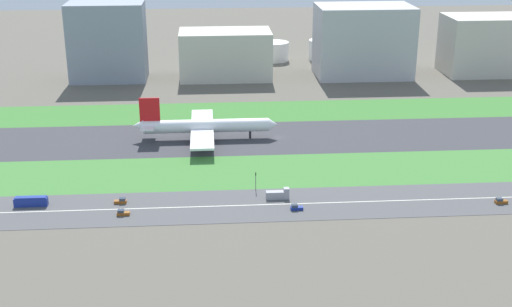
# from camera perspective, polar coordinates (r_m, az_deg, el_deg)

# --- Properties ---
(ground_plane) EXTENTS (800.00, 800.00, 0.00)m
(ground_plane) POSITION_cam_1_polar(r_m,az_deg,el_deg) (312.95, 1.90, 1.34)
(ground_plane) COLOR #5B564C
(runway) EXTENTS (280.00, 46.00, 0.10)m
(runway) POSITION_cam_1_polar(r_m,az_deg,el_deg) (312.93, 1.90, 1.35)
(runway) COLOR #38383D
(runway) RESTS_ON ground_plane
(grass_median_north) EXTENTS (280.00, 36.00, 0.10)m
(grass_median_north) POSITION_cam_1_polar(r_m,az_deg,el_deg) (351.76, 1.20, 3.52)
(grass_median_north) COLOR #3D7A33
(grass_median_north) RESTS_ON ground_plane
(grass_median_south) EXTENTS (280.00, 36.00, 0.10)m
(grass_median_south) POSITION_cam_1_polar(r_m,az_deg,el_deg) (274.73, 2.79, -1.42)
(grass_median_south) COLOR #427F38
(grass_median_south) RESTS_ON ground_plane
(highway) EXTENTS (280.00, 28.00, 0.10)m
(highway) POSITION_cam_1_polar(r_m,az_deg,el_deg) (245.55, 3.68, -4.18)
(highway) COLOR #4C4C4F
(highway) RESTS_ON ground_plane
(highway_centerline) EXTENTS (266.00, 0.50, 0.01)m
(highway_centerline) POSITION_cam_1_polar(r_m,az_deg,el_deg) (245.53, 3.68, -4.16)
(highway_centerline) COLOR silver
(highway_centerline) RESTS_ON highway
(airliner) EXTENTS (65.00, 56.00, 19.70)m
(airliner) POSITION_cam_1_polar(r_m,az_deg,el_deg) (309.34, -4.43, 2.28)
(airliner) COLOR white
(airliner) RESTS_ON runway
(car_1) EXTENTS (4.40, 1.80, 2.00)m
(car_1) POSITION_cam_1_polar(r_m,az_deg,el_deg) (240.42, 3.35, -4.50)
(car_1) COLOR navy
(car_1) RESTS_ON highway
(car_3) EXTENTS (4.40, 1.80, 2.00)m
(car_3) POSITION_cam_1_polar(r_m,az_deg,el_deg) (240.43, -11.01, -4.86)
(car_3) COLOR brown
(car_3) RESTS_ON highway
(truck_0) EXTENTS (8.40, 2.50, 4.00)m
(truck_0) POSITION_cam_1_polar(r_m,az_deg,el_deg) (248.58, 1.86, -3.42)
(truck_0) COLOR #99999E
(truck_0) RESTS_ON highway
(car_0) EXTENTS (4.40, 1.80, 2.00)m
(car_0) POSITION_cam_1_polar(r_m,az_deg,el_deg) (249.67, -11.15, -3.89)
(car_0) COLOR brown
(car_0) RESTS_ON highway
(bus_0) EXTENTS (11.60, 2.50, 3.50)m
(bus_0) POSITION_cam_1_polar(r_m,az_deg,el_deg) (255.20, -18.17, -3.80)
(bus_0) COLOR navy
(bus_0) RESTS_ON highway
(car_2) EXTENTS (4.40, 1.80, 2.00)m
(car_2) POSITION_cam_1_polar(r_m,az_deg,el_deg) (259.95, 19.64, -3.75)
(car_2) COLOR brown
(car_2) RESTS_ON highway
(traffic_light) EXTENTS (0.36, 0.50, 7.20)m
(traffic_light) POSITION_cam_1_polar(r_m,az_deg,el_deg) (254.24, -0.02, -2.21)
(traffic_light) COLOR #4C4C51
(traffic_light) RESTS_ON highway
(terminal_building) EXTENTS (44.47, 25.62, 45.76)m
(terminal_building) POSITION_cam_1_polar(r_m,az_deg,el_deg) (419.80, -12.22, 9.04)
(terminal_building) COLOR gray
(terminal_building) RESTS_ON ground_plane
(hangar_building) EXTENTS (54.66, 31.25, 28.53)m
(hangar_building) POSITION_cam_1_polar(r_m,az_deg,el_deg) (417.65, -2.56, 8.21)
(hangar_building) COLOR beige
(hangar_building) RESTS_ON ground_plane
(office_tower) EXTENTS (56.95, 35.77, 42.53)m
(office_tower) POSITION_cam_1_polar(r_m,az_deg,el_deg) (426.83, 8.89, 9.22)
(office_tower) COLOR #B2B2B7
(office_tower) RESTS_ON ground_plane
(cargo_warehouse) EXTENTS (54.57, 33.31, 35.44)m
(cargo_warehouse) POSITION_cam_1_polar(r_m,az_deg,el_deg) (451.60, 18.75, 8.54)
(cargo_warehouse) COLOR beige
(cargo_warehouse) RESTS_ON ground_plane
(fuel_tank_west) EXTENTS (19.53, 19.53, 12.52)m
(fuel_tank_west) POSITION_cam_1_polar(r_m,az_deg,el_deg) (465.40, 1.51, 8.48)
(fuel_tank_west) COLOR silver
(fuel_tank_west) RESTS_ON ground_plane
(fuel_tank_centre) EXTENTS (20.02, 20.02, 13.35)m
(fuel_tank_centre) POSITION_cam_1_polar(r_m,az_deg,el_deg) (469.77, 5.63, 8.55)
(fuel_tank_centre) COLOR silver
(fuel_tank_centre) RESTS_ON ground_plane
(fuel_tank_east) EXTENTS (16.55, 16.55, 14.64)m
(fuel_tank_east) POSITION_cam_1_polar(r_m,az_deg,el_deg) (475.00, 8.92, 8.61)
(fuel_tank_east) COLOR silver
(fuel_tank_east) RESTS_ON ground_plane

